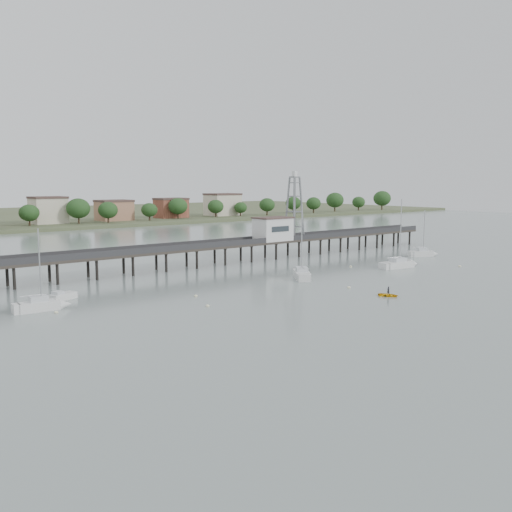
# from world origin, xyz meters

# --- Properties ---
(ground_plane) EXTENTS (500.00, 500.00, 0.00)m
(ground_plane) POSITION_xyz_m (0.00, 0.00, 0.00)
(ground_plane) COLOR slate
(ground_plane) RESTS_ON ground
(pier) EXTENTS (150.00, 5.00, 5.50)m
(pier) POSITION_xyz_m (0.00, 60.00, 3.79)
(pier) COLOR #2D2823
(pier) RESTS_ON ground
(pier_building) EXTENTS (8.40, 5.40, 5.30)m
(pier_building) POSITION_xyz_m (25.00, 60.00, 6.67)
(pier_building) COLOR silver
(pier_building) RESTS_ON ground
(lattice_tower) EXTENTS (3.20, 3.20, 15.50)m
(lattice_tower) POSITION_xyz_m (31.50, 60.00, 11.10)
(lattice_tower) COLOR slate
(lattice_tower) RESTS_ON ground
(sailboat_b) EXTENTS (7.05, 2.48, 11.58)m
(sailboat_b) POSITION_xyz_m (-32.44, 40.14, 0.65)
(sailboat_b) COLOR silver
(sailboat_b) RESTS_ON ground
(sailboat_e) EXTENTS (6.83, 4.63, 11.15)m
(sailboat_e) POSITION_xyz_m (54.82, 40.54, 0.65)
(sailboat_e) COLOR silver
(sailboat_e) RESTS_ON ground
(sailboat_c) EXTENTS (7.06, 8.34, 14.06)m
(sailboat_c) POSITION_xyz_m (12.58, 37.91, 0.64)
(sailboat_c) COLOR silver
(sailboat_c) RESTS_ON ground
(sailboat_d) EXTENTS (9.14, 3.78, 14.59)m
(sailboat_d) POSITION_xyz_m (36.70, 33.34, 0.64)
(sailboat_d) COLOR silver
(sailboat_d) RESTS_ON ground
(white_tender) EXTENTS (4.38, 3.09, 1.57)m
(white_tender) POSITION_xyz_m (-28.34, 45.34, 0.49)
(white_tender) COLOR silver
(white_tender) RESTS_ON ground
(yellow_dinghy) EXTENTS (2.26, 1.40, 3.05)m
(yellow_dinghy) POSITION_xyz_m (10.68, 16.86, 0.00)
(yellow_dinghy) COLOR yellow
(yellow_dinghy) RESTS_ON ground
(dinghy_occupant) EXTENTS (0.70, 1.31, 0.30)m
(dinghy_occupant) POSITION_xyz_m (10.68, 16.86, 0.00)
(dinghy_occupant) COLOR black
(dinghy_occupant) RESTS_ON ground
(mooring_buoys) EXTENTS (79.05, 15.69, 0.39)m
(mooring_buoys) POSITION_xyz_m (4.67, 32.15, 0.08)
(mooring_buoys) COLOR #F2EDBC
(mooring_buoys) RESTS_ON ground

